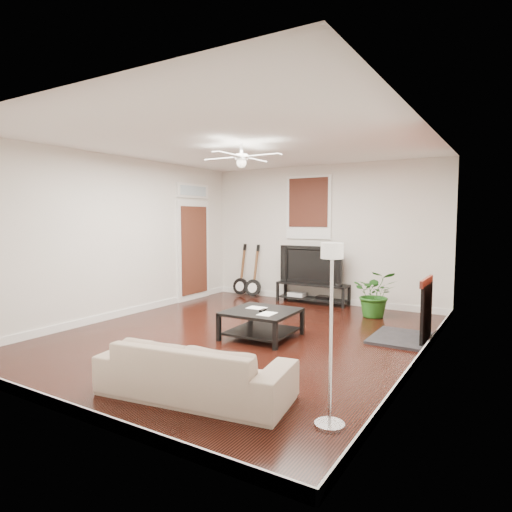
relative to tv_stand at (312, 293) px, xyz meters
The scene contains 14 objects.
room 3.03m from the tv_stand, 87.90° to the right, with size 5.01×6.01×2.81m.
brick_accent 3.36m from the tv_stand, 34.50° to the right, with size 0.02×2.20×2.80m, color #953D30.
fireplace 2.92m from the tv_stand, 37.71° to the right, with size 0.80×1.10×0.92m, color black.
window_back 1.76m from the tv_stand, 136.18° to the left, with size 1.00×0.06×1.30m, color black.
door_left 2.72m from the tv_stand, 159.53° to the right, with size 0.08×1.00×2.50m, color white.
tv_stand is the anchor object (origin of this frame).
tv 0.59m from the tv_stand, 90.00° to the left, with size 1.32×0.17×0.76m, color black.
coffee_table 2.76m from the tv_stand, 81.47° to the right, with size 0.95×0.95×0.40m, color black.
sofa 4.95m from the tv_stand, 79.28° to the right, with size 1.89×0.74×0.55m, color #C8AF96.
floor_lamp 5.31m from the tv_stand, 64.52° to the right, with size 0.25×0.25×1.54m, color silver, non-canonical shape.
potted_plant 1.57m from the tv_stand, 21.40° to the right, with size 0.74×0.65×0.83m, color #215E1B.
guitar_left 1.77m from the tv_stand, behind, with size 0.36×0.26×1.17m, color black, non-canonical shape.
guitar_right 1.43m from the tv_stand, behind, with size 0.36×0.26×1.17m, color black, non-canonical shape.
ceiling_fan 3.67m from the tv_stand, 87.90° to the right, with size 1.24×1.24×0.32m, color white, non-canonical shape.
Camera 1 is at (3.46, -5.29, 1.73)m, focal length 30.57 mm.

